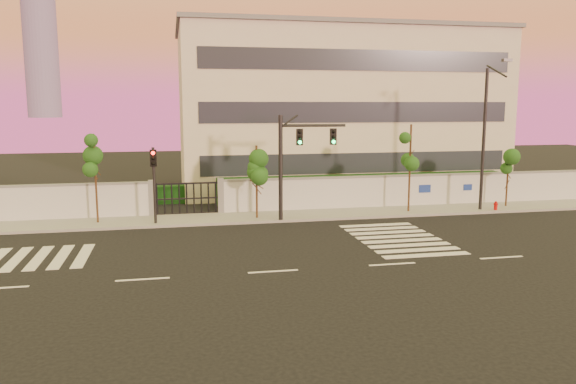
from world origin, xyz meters
The scene contains 14 objects.
ground centered at (0.00, 0.00, 0.00)m, with size 120.00×120.00×0.00m, color black.
sidewalk centered at (0.00, 10.50, 0.07)m, with size 60.00×3.00×0.15m, color gray.
perimeter_wall centered at (0.10, 12.00, 1.07)m, with size 60.00×0.36×2.20m.
hedge_row centered at (1.17, 14.74, 0.82)m, with size 41.00×4.25×1.80m.
institutional_building centered at (9.00, 21.99, 6.16)m, with size 24.40×12.40×12.25m.
road_markings centered at (-1.58, 3.76, 0.01)m, with size 57.00×7.62×0.02m.
street_tree_c centered at (-7.83, 10.50, 3.66)m, with size 1.37×1.09×4.98m.
street_tree_d centered at (0.90, 10.02, 3.13)m, with size 1.48×1.18×4.26m.
street_tree_e centered at (10.16, 10.10, 3.94)m, with size 1.44×1.15×5.37m.
street_tree_f centered at (16.93, 10.45, 2.70)m, with size 1.35×1.07×3.67m.
traffic_signal_main centered at (2.83, 9.11, 3.77)m, with size 3.77×0.42×5.96m.
traffic_signal_secondary centered at (-4.75, 9.61, 2.71)m, with size 0.33×0.33×4.27m.
streetlight_east centered at (14.69, 9.53, 4.89)m, with size 0.54×2.18×9.05m.
fire_hydrant centered at (15.52, 9.35, 0.34)m, with size 0.27×0.26×0.69m.
Camera 1 is at (-3.77, -21.06, 6.54)m, focal length 35.00 mm.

